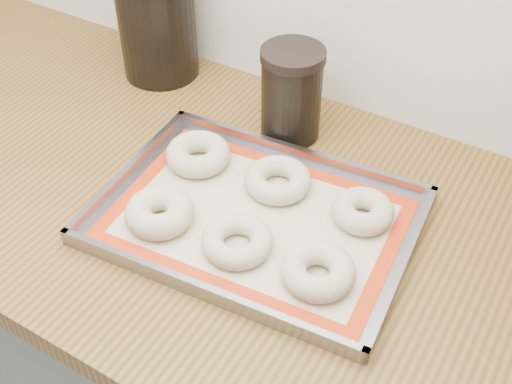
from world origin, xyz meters
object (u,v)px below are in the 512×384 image
Objects in this scene: bagel_back_mid at (278,180)px; bagel_back_left at (198,154)px; bagel_front_left at (159,212)px; canister_mid at (291,94)px; bagel_front_right at (318,271)px; bagel_back_right at (363,211)px; bagel_front_mid at (237,241)px; canister_left at (156,15)px; baking_tray at (256,218)px.

bagel_back_left is at bearing -174.71° from bagel_back_mid.
canister_mid reaches higher than bagel_front_left.
canister_mid reaches higher than bagel_front_right.
bagel_front_right is 0.19m from bagel_back_mid.
bagel_back_right is at bearing 88.29° from bagel_front_right.
bagel_front_mid is at bearing -176.15° from bagel_front_right.
canister_left reaches higher than bagel_front_right.
bagel_front_left is at bearing -100.91° from canister_mid.
bagel_back_right is (0.13, 0.15, 0.00)m from bagel_front_mid.
canister_left is (-0.51, 0.18, 0.10)m from bagel_back_right.
bagel_front_right reaches higher than baking_tray.
bagel_back_left reaches higher than bagel_back_right.
canister_left is at bearing 126.88° from bagel_front_left.
bagel_front_right and bagel_back_right have the same top height.
canister_left reaches higher than bagel_front_left.
bagel_front_left is at bearing -125.80° from bagel_back_mid.
bagel_back_mid reaches higher than bagel_front_mid.
bagel_back_right is at bearing -19.66° from canister_left.
bagel_front_left is 0.31m from canister_mid.
canister_left reaches higher than bagel_back_mid.
baking_tray is 4.81× the size of bagel_front_mid.
canister_mid reaches higher than bagel_front_mid.
bagel_front_right is at bearing -54.80° from canister_mid.
bagel_back_left is (-0.28, 0.12, 0.00)m from bagel_front_right.
baking_tray is at bearing -84.85° from bagel_back_mid.
bagel_front_left is 0.13m from bagel_front_mid.
canister_left is at bearing 160.34° from bagel_back_right.
bagel_front_mid reaches higher than baking_tray.
baking_tray is 0.16m from bagel_back_left.
canister_mid is at bearing 103.89° from bagel_front_mid.
bagel_front_right reaches higher than bagel_front_mid.
bagel_front_mid is 0.96× the size of bagel_back_left.
bagel_front_mid is 0.97× the size of bagel_back_mid.
bagel_back_right reaches higher than bagel_front_mid.
bagel_back_right is at bearing 1.64° from bagel_back_mid.
bagel_back_mid is at bearing 5.29° from bagel_back_left.
bagel_back_right is at bearing 48.90° from bagel_front_mid.
baking_tray is at bearing 156.76° from bagel_front_right.
bagel_back_left is at bearing 156.68° from bagel_front_right.
bagel_back_left is at bearing 156.61° from baking_tray.
bagel_back_left is 1.01× the size of bagel_back_mid.
bagel_back_mid is (-0.14, 0.13, -0.00)m from bagel_front_right.
bagel_back_left is at bearing -119.54° from canister_mid.
bagel_back_mid is 1.13× the size of bagel_back_right.
bagel_front_mid is 0.51m from canister_left.
bagel_front_left is at bearing -175.11° from bagel_front_right.
baking_tray is 4.78× the size of bagel_front_right.
baking_tray is 5.28× the size of bagel_back_right.
canister_left is at bearing 139.37° from bagel_front_mid.
bagel_back_right reaches higher than bagel_back_mid.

